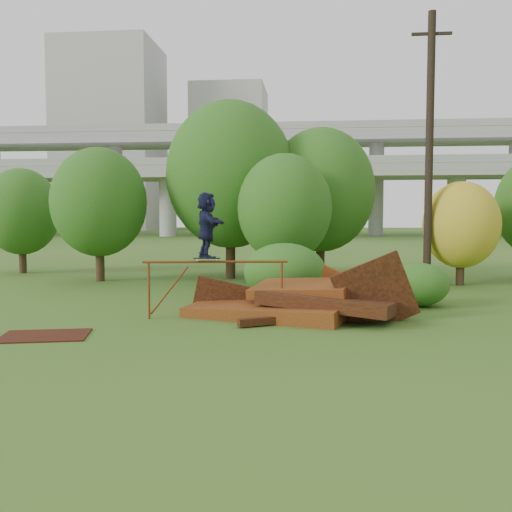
# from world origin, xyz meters

# --- Properties ---
(ground) EXTENTS (240.00, 240.00, 0.00)m
(ground) POSITION_xyz_m (0.00, 0.00, 0.00)
(ground) COLOR #2D5116
(ground) RESTS_ON ground
(scrap_pile) EXTENTS (6.03, 3.62, 2.20)m
(scrap_pile) POSITION_xyz_m (0.18, 2.60, 0.35)
(scrap_pile) COLOR #501F0E
(scrap_pile) RESTS_ON ground
(grind_rail) EXTENTS (3.61, 0.64, 1.47)m
(grind_rail) POSITION_xyz_m (-1.84, 2.14, 1.14)
(grind_rail) COLOR brown
(grind_rail) RESTS_ON ground
(skateboard) EXTENTS (0.69, 0.29, 0.07)m
(skateboard) POSITION_xyz_m (-2.05, 2.10, 1.52)
(skateboard) COLOR black
(skateboard) RESTS_ON grind_rail
(skater) EXTENTS (1.10, 1.58, 1.64)m
(skater) POSITION_xyz_m (-2.05, 2.10, 2.36)
(skater) COLOR #161836
(skater) RESTS_ON skateboard
(flat_plate) EXTENTS (2.07, 1.69, 0.03)m
(flat_plate) POSITION_xyz_m (-5.13, -0.39, 0.01)
(flat_plate) COLOR #36150B
(flat_plate) RESTS_ON ground
(tree_0) EXTENTS (3.76, 3.76, 5.30)m
(tree_0) POSITION_xyz_m (-7.85, 9.94, 3.13)
(tree_0) COLOR black
(tree_0) RESTS_ON ground
(tree_1) EXTENTS (5.25, 5.25, 7.31)m
(tree_1) POSITION_xyz_m (-2.80, 11.37, 4.28)
(tree_1) COLOR black
(tree_1) RESTS_ON ground
(tree_2) EXTENTS (3.46, 3.46, 4.87)m
(tree_2) POSITION_xyz_m (-0.44, 8.88, 2.88)
(tree_2) COLOR black
(tree_2) RESTS_ON ground
(tree_3) EXTENTS (4.54, 4.54, 6.30)m
(tree_3) POSITION_xyz_m (0.92, 12.29, 3.68)
(tree_3) COLOR black
(tree_3) RESTS_ON ground
(tree_4) EXTENTS (2.81, 2.81, 3.88)m
(tree_4) POSITION_xyz_m (6.10, 9.92, 2.26)
(tree_4) COLOR black
(tree_4) RESTS_ON ground
(tree_6) EXTENTS (3.40, 3.40, 4.75)m
(tree_6) POSITION_xyz_m (-12.54, 12.66, 2.79)
(tree_6) COLOR black
(tree_6) RESTS_ON ground
(shrub_left) EXTENTS (2.55, 2.35, 1.76)m
(shrub_left) POSITION_xyz_m (-0.27, 5.51, 0.88)
(shrub_left) COLOR #214612
(shrub_left) RESTS_ON ground
(shrub_right) EXTENTS (1.77, 1.63, 1.26)m
(shrub_right) POSITION_xyz_m (3.60, 4.61, 0.63)
(shrub_right) COLOR #214612
(shrub_right) RESTS_ON ground
(utility_pole) EXTENTS (1.40, 0.28, 9.82)m
(utility_pole) POSITION_xyz_m (4.74, 9.19, 4.98)
(utility_pole) COLOR black
(utility_pole) RESTS_ON ground
(freeway_overpass) EXTENTS (160.00, 15.00, 13.70)m
(freeway_overpass) POSITION_xyz_m (0.00, 62.92, 10.32)
(freeway_overpass) COLOR gray
(freeway_overpass) RESTS_ON ground
(building_left) EXTENTS (18.00, 16.00, 35.00)m
(building_left) POSITION_xyz_m (-38.00, 95.00, 17.50)
(building_left) COLOR #9E9E99
(building_left) RESTS_ON ground
(building_right) EXTENTS (14.00, 14.00, 28.00)m
(building_right) POSITION_xyz_m (-16.00, 102.00, 14.00)
(building_right) COLOR #9E9E99
(building_right) RESTS_ON ground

